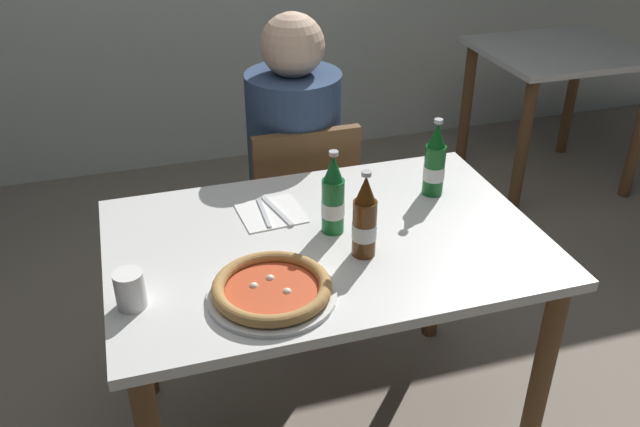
% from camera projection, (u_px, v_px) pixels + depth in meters
% --- Properties ---
extents(ground_plane, '(8.00, 8.00, 0.00)m').
position_uv_depth(ground_plane, '(324.00, 427.00, 2.27)').
color(ground_plane, gray).
extents(dining_table_main, '(1.20, 0.80, 0.75)m').
position_uv_depth(dining_table_main, '(325.00, 271.00, 1.95)').
color(dining_table_main, silver).
rests_on(dining_table_main, ground_plane).
extents(chair_behind_table, '(0.40, 0.40, 0.85)m').
position_uv_depth(chair_behind_table, '(299.00, 211.00, 2.55)').
color(chair_behind_table, brown).
rests_on(chair_behind_table, ground_plane).
extents(diner_seated, '(0.34, 0.34, 1.21)m').
position_uv_depth(diner_seated, '(295.00, 181.00, 2.54)').
color(diner_seated, '#2D3342').
rests_on(diner_seated, ground_plane).
extents(dining_table_background, '(0.80, 0.70, 0.75)m').
position_uv_depth(dining_table_background, '(557.00, 78.00, 3.52)').
color(dining_table_background, silver).
rests_on(dining_table_background, ground_plane).
extents(pizza_margherita_near, '(0.32, 0.32, 0.04)m').
position_uv_depth(pizza_margherita_near, '(272.00, 289.00, 1.65)').
color(pizza_margherita_near, white).
rests_on(pizza_margherita_near, dining_table_main).
extents(beer_bottle_left, '(0.07, 0.07, 0.25)m').
position_uv_depth(beer_bottle_left, '(365.00, 220.00, 1.77)').
color(beer_bottle_left, '#512D0F').
rests_on(beer_bottle_left, dining_table_main).
extents(beer_bottle_center, '(0.07, 0.07, 0.25)m').
position_uv_depth(beer_bottle_center, '(435.00, 163.00, 2.06)').
color(beer_bottle_center, '#14591E').
rests_on(beer_bottle_center, dining_table_main).
extents(beer_bottle_right, '(0.07, 0.07, 0.25)m').
position_uv_depth(beer_bottle_right, '(333.00, 198.00, 1.87)').
color(beer_bottle_right, '#196B2D').
rests_on(beer_bottle_right, dining_table_main).
extents(napkin_with_cutlery, '(0.19, 0.19, 0.01)m').
position_uv_depth(napkin_with_cutlery, '(271.00, 213.00, 2.01)').
color(napkin_with_cutlery, white).
rests_on(napkin_with_cutlery, dining_table_main).
extents(paper_cup, '(0.07, 0.07, 0.09)m').
position_uv_depth(paper_cup, '(130.00, 290.00, 1.61)').
color(paper_cup, white).
rests_on(paper_cup, dining_table_main).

